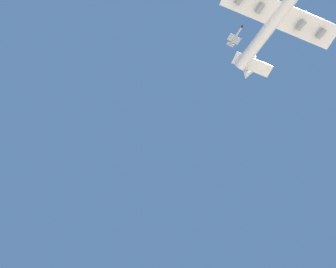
# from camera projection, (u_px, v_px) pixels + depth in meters

# --- Properties ---
(carrier_jet) EXTENTS (62.48, 60.14, 21.95)m
(carrier_jet) POSITION_uv_depth(u_px,v_px,m) (280.00, 14.00, 146.77)
(carrier_jet) COLOR white
(chase_jet_left_wing) EXTENTS (11.87, 13.66, 4.00)m
(chase_jet_left_wing) POSITION_uv_depth(u_px,v_px,m) (235.00, 37.00, 182.63)
(chase_jet_left_wing) COLOR #999EA3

